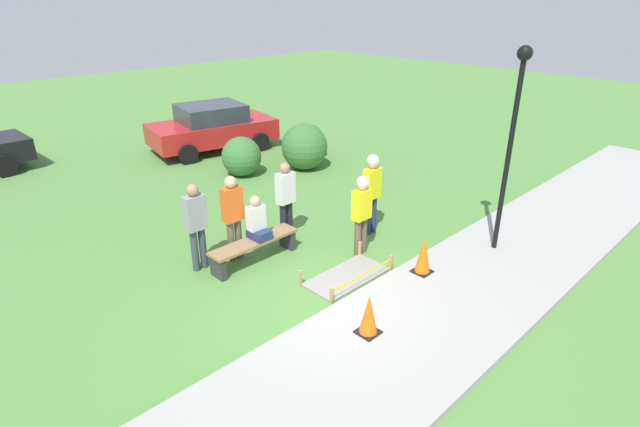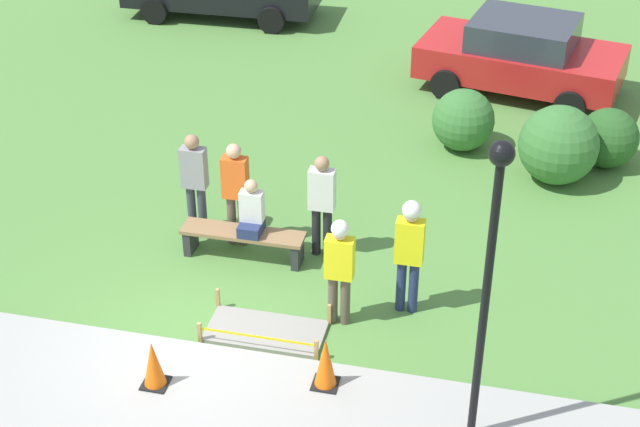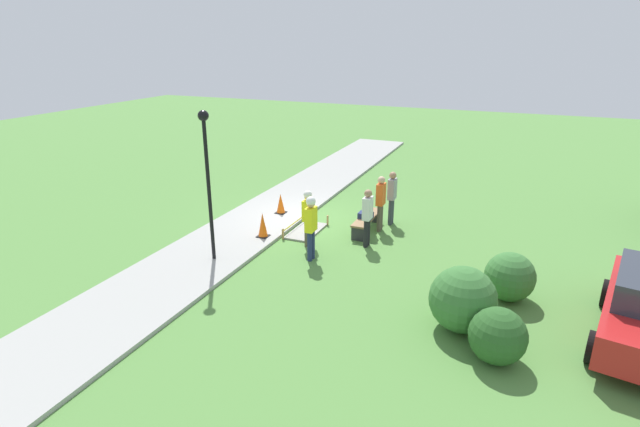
% 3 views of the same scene
% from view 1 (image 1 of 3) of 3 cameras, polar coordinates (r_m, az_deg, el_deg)
% --- Properties ---
extents(ground_plane, '(60.00, 60.00, 0.00)m').
position_cam_1_polar(ground_plane, '(8.71, 1.14, -11.05)').
color(ground_plane, '#51843D').
extents(sidewalk, '(28.00, 2.67, 0.10)m').
position_cam_1_polar(sidewalk, '(7.99, 8.21, -14.57)').
color(sidewalk, '#9E9E99').
rests_on(sidewalk, ground_plane).
extents(wet_concrete_patch, '(1.71, 0.86, 0.34)m').
position_cam_1_polar(wet_concrete_patch, '(9.58, 3.08, -7.23)').
color(wet_concrete_patch, gray).
rests_on(wet_concrete_patch, ground_plane).
extents(traffic_cone_near_patch, '(0.34, 0.34, 0.69)m').
position_cam_1_polar(traffic_cone_near_patch, '(7.89, 5.59, -11.44)').
color(traffic_cone_near_patch, black).
rests_on(traffic_cone_near_patch, sidewalk).
extents(traffic_cone_far_patch, '(0.34, 0.34, 0.76)m').
position_cam_1_polar(traffic_cone_far_patch, '(9.62, 11.73, -4.63)').
color(traffic_cone_far_patch, black).
rests_on(traffic_cone_far_patch, sidewalk).
extents(park_bench, '(1.94, 0.44, 0.48)m').
position_cam_1_polar(park_bench, '(10.07, -7.51, -3.74)').
color(park_bench, '#2D2D33').
rests_on(park_bench, ground_plane).
extents(person_seated_on_bench, '(0.36, 0.44, 0.89)m').
position_cam_1_polar(person_seated_on_bench, '(9.97, -7.20, -0.92)').
color(person_seated_on_bench, navy).
rests_on(person_seated_on_bench, park_bench).
extents(worker_supervisor, '(0.40, 0.27, 1.84)m').
position_cam_1_polar(worker_supervisor, '(10.96, 5.95, 3.06)').
color(worker_supervisor, navy).
rests_on(worker_supervisor, ground_plane).
extents(worker_assistant, '(0.40, 0.25, 1.71)m').
position_cam_1_polar(worker_assistant, '(10.07, 4.79, 0.53)').
color(worker_assistant, brown).
rests_on(worker_assistant, ground_plane).
extents(bystander_in_orange_shirt, '(0.40, 0.24, 1.79)m').
position_cam_1_polar(bystander_in_orange_shirt, '(9.95, -9.94, 0.05)').
color(bystander_in_orange_shirt, brown).
rests_on(bystander_in_orange_shirt, ground_plane).
extents(bystander_in_gray_shirt, '(0.40, 0.23, 1.74)m').
position_cam_1_polar(bystander_in_gray_shirt, '(10.73, -3.95, 1.99)').
color(bystander_in_gray_shirt, black).
rests_on(bystander_in_gray_shirt, ground_plane).
extents(bystander_in_white_shirt, '(0.40, 0.23, 1.78)m').
position_cam_1_polar(bystander_in_white_shirt, '(9.74, -14.00, -0.94)').
color(bystander_in_white_shirt, '#383D47').
rests_on(bystander_in_white_shirt, ground_plane).
extents(lamppost_near, '(0.28, 0.28, 4.04)m').
position_cam_1_polar(lamppost_near, '(10.22, 21.26, 9.58)').
color(lamppost_near, black).
rests_on(lamppost_near, sidewalk).
extents(parked_car_red, '(4.42, 2.79, 1.56)m').
position_cam_1_polar(parked_car_red, '(17.61, -12.21, 9.64)').
color(parked_car_red, red).
rests_on(parked_car_red, ground_plane).
extents(shrub_rounded_near, '(1.17, 1.17, 1.17)m').
position_cam_1_polar(shrub_rounded_near, '(14.91, -8.97, 6.45)').
color(shrub_rounded_near, '#387033').
rests_on(shrub_rounded_near, ground_plane).
extents(shrub_rounded_mid, '(1.41, 1.41, 1.41)m').
position_cam_1_polar(shrub_rounded_mid, '(15.29, -1.80, 7.65)').
color(shrub_rounded_mid, '#387033').
rests_on(shrub_rounded_mid, ground_plane).
extents(shrub_rounded_far, '(1.09, 1.09, 1.09)m').
position_cam_1_polar(shrub_rounded_far, '(16.45, -1.37, 8.27)').
color(shrub_rounded_far, '#285623').
rests_on(shrub_rounded_far, ground_plane).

